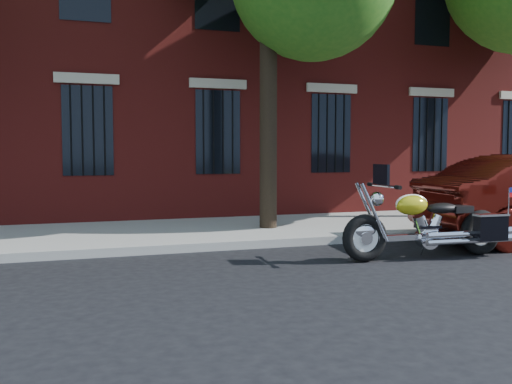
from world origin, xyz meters
name	(u,v)px	position (x,y,z in m)	size (l,w,h in m)	color
ground	(301,261)	(0.00, 0.00, 0.00)	(120.00, 120.00, 0.00)	black
curb	(271,243)	(0.00, 1.38, 0.07)	(40.00, 0.16, 0.15)	gray
sidewalk	(240,230)	(0.00, 3.26, 0.07)	(40.00, 3.60, 0.15)	gray
building	(177,18)	(0.00, 10.06, 6.00)	(26.00, 10.08, 12.00)	maroon
motorcycle	(433,227)	(2.12, -0.47, 0.52)	(3.02, 0.90, 1.53)	black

